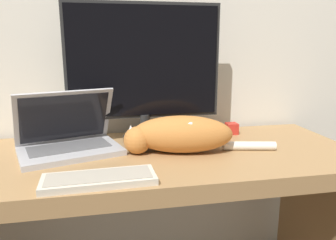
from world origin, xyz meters
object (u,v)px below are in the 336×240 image
monitor (144,69)px  cat (179,134)px  laptop (68,140)px  external_keyboard (99,179)px

monitor → cat: bearing=-60.0°
monitor → laptop: (-0.29, -0.10, -0.25)m
laptop → cat: bearing=-28.6°
monitor → laptop: monitor is taller
laptop → external_keyboard: laptop is taller
laptop → external_keyboard: bearing=-87.2°
external_keyboard → laptop: bearing=108.0°
cat → laptop: bearing=-179.5°
monitor → external_keyboard: monitor is taller
monitor → laptop: bearing=-161.4°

